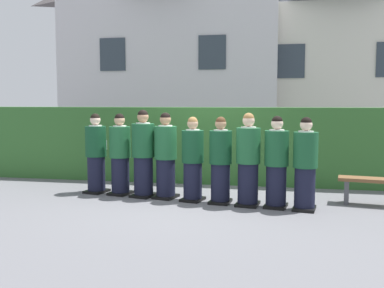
% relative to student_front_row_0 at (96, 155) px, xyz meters
% --- Properties ---
extents(ground_plane, '(60.00, 60.00, 0.00)m').
position_rel_student_front_row_0_xyz_m(ground_plane, '(2.03, -0.34, -0.76)').
color(ground_plane, slate).
extents(student_front_row_0, '(0.46, 0.55, 1.59)m').
position_rel_student_front_row_0_xyz_m(student_front_row_0, '(0.00, 0.00, 0.00)').
color(student_front_row_0, black).
rests_on(student_front_row_0, ground).
extents(student_front_row_1, '(0.46, 0.53, 1.60)m').
position_rel_student_front_row_0_xyz_m(student_front_row_1, '(0.54, -0.08, 0.00)').
color(student_front_row_1, black).
rests_on(student_front_row_1, ground).
extents(student_front_row_2, '(0.48, 0.57, 1.67)m').
position_rel_student_front_row_0_xyz_m(student_front_row_2, '(1.04, -0.17, 0.04)').
color(student_front_row_2, black).
rests_on(student_front_row_2, ground).
extents(student_front_row_3, '(0.47, 0.55, 1.62)m').
position_rel_student_front_row_0_xyz_m(student_front_row_3, '(1.50, -0.23, 0.02)').
color(student_front_row_3, black).
rests_on(student_front_row_3, ground).
extents(student_front_row_4, '(0.45, 0.53, 1.55)m').
position_rel_student_front_row_0_xyz_m(student_front_row_4, '(2.04, -0.36, -0.02)').
color(student_front_row_4, black).
rests_on(student_front_row_4, ground).
extents(student_front_row_5, '(0.41, 0.48, 1.56)m').
position_rel_student_front_row_0_xyz_m(student_front_row_5, '(2.57, -0.45, -0.02)').
color(student_front_row_5, black).
rests_on(student_front_row_5, ground).
extents(student_front_row_6, '(0.44, 0.54, 1.63)m').
position_rel_student_front_row_0_xyz_m(student_front_row_6, '(3.07, -0.54, 0.02)').
color(student_front_row_6, black).
rests_on(student_front_row_6, ground).
extents(student_front_row_7, '(0.43, 0.53, 1.58)m').
position_rel_student_front_row_0_xyz_m(student_front_row_7, '(3.55, -0.59, -0.00)').
color(student_front_row_7, black).
rests_on(student_front_row_7, ground).
extents(student_front_row_8, '(0.43, 0.50, 1.57)m').
position_rel_student_front_row_0_xyz_m(student_front_row_8, '(4.03, -0.68, -0.01)').
color(student_front_row_8, black).
rests_on(student_front_row_8, ground).
extents(hedge, '(10.86, 0.70, 1.70)m').
position_rel_student_front_row_0_xyz_m(hedge, '(2.03, 1.61, 0.09)').
color(hedge, '#33662D').
rests_on(hedge, ground).
extents(school_building_main, '(8.04, 3.48, 7.79)m').
position_rel_student_front_row_0_xyz_m(school_building_main, '(-0.29, 7.84, 3.24)').
color(school_building_main, silver).
rests_on(school_building_main, ground).
extents(school_building_annex, '(7.28, 3.71, 7.14)m').
position_rel_student_front_row_0_xyz_m(school_building_annex, '(5.47, 8.57, 2.90)').
color(school_building_annex, beige).
rests_on(school_building_annex, ground).
extents(wooden_bench, '(1.44, 0.57, 0.48)m').
position_rel_student_front_row_0_xyz_m(wooden_bench, '(5.35, -0.11, -0.41)').
color(wooden_bench, brown).
rests_on(wooden_bench, ground).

